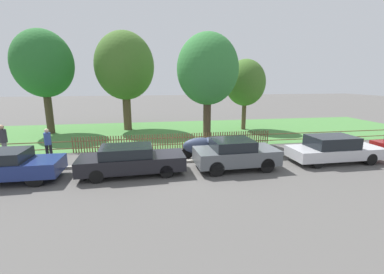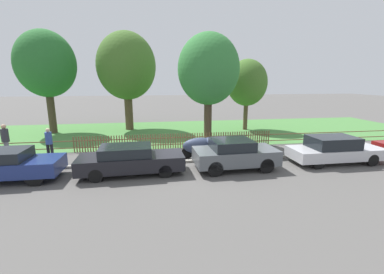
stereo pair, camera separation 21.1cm
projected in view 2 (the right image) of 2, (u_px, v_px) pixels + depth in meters
ground_plane at (182, 163)px, 12.83m from camera, size 120.00×120.00×0.00m
kerb_stone at (182, 161)px, 12.92m from camera, size 41.09×0.20×0.12m
grass_strip at (171, 132)px, 20.64m from camera, size 41.09×10.37×0.01m
park_fence at (177, 141)px, 15.55m from camera, size 41.09×0.05×0.92m
parked_car_black_saloon at (7, 165)px, 10.47m from camera, size 4.07×1.69×1.31m
parked_car_navy_estate at (130, 160)px, 11.24m from camera, size 4.59×1.80×1.29m
parked_car_red_compact at (234, 154)px, 11.90m from camera, size 3.85×1.91×1.40m
parked_car_white_van at (334, 150)px, 12.80m from camera, size 4.59×1.71×1.35m
covered_motorcycle at (202, 146)px, 13.54m from camera, size 2.07×0.81×1.12m
tree_nearest_kerb at (46, 64)px, 19.12m from camera, size 4.28×4.28×7.72m
tree_behind_motorcycle at (126, 66)px, 20.54m from camera, size 4.67×4.67×7.86m
tree_mid_park at (209, 70)px, 16.27m from camera, size 3.92×3.92×7.00m
tree_far_left at (247, 83)px, 20.79m from camera, size 3.26×3.26×5.74m
pedestrian_near_fence at (49, 142)px, 13.38m from camera, size 0.43×0.43×1.64m
pedestrian_by_lamp at (5, 139)px, 13.52m from camera, size 0.52×0.52×1.81m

